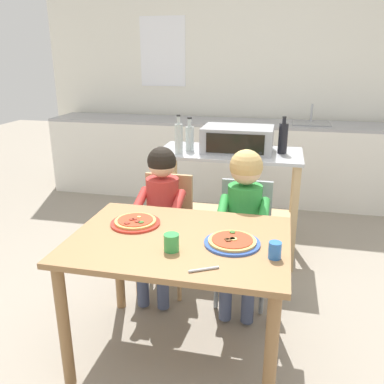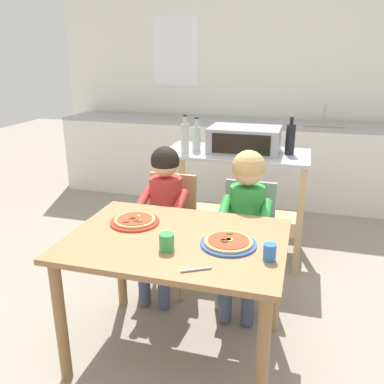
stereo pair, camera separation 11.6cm
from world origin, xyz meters
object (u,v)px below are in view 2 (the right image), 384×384
toaster_oven (245,140)px  drinking_cup_blue (270,252)px  bottle_slim_sauce (185,138)px  child_in_green_shirt (245,210)px  dining_chair_left (169,223)px  pizza_plate_blue_rimmed (228,243)px  serving_spoon (196,269)px  drinking_cup_green (166,242)px  bottle_squat_spirits (196,137)px  bottle_brown_beer (290,139)px  pizza_plate_red_rimmed (135,221)px  dining_table (177,257)px  kitchen_island_cart (235,186)px  dining_chair_right (247,234)px  child_in_red_shirt (163,204)px

toaster_oven → drinking_cup_blue: size_ratio=6.84×
bottle_slim_sauce → child_in_green_shirt: bearing=-46.3°
bottle_slim_sauce → dining_chair_left: 0.70m
toaster_oven → child_in_green_shirt: size_ratio=0.53×
pizza_plate_blue_rimmed → serving_spoon: size_ratio=2.01×
drinking_cup_green → bottle_squat_spirits: bearing=99.4°
bottle_squat_spirits → dining_chair_left: bottle_squat_spirits is taller
bottle_slim_sauce → drinking_cup_blue: 1.52m
bottle_slim_sauce → drinking_cup_blue: (0.79, -1.28, -0.24)m
dining_chair_left → bottle_brown_beer: bearing=40.4°
bottle_squat_spirits → pizza_plate_red_rimmed: (-0.04, -1.18, -0.25)m
bottle_brown_beer → pizza_plate_blue_rimmed: bearing=-98.8°
bottle_squat_spirits → drinking_cup_blue: bearing=-62.5°
bottle_brown_beer → bottle_slim_sauce: bottle_slim_sauce is taller
dining_table → serving_spoon: bearing=-57.8°
pizza_plate_blue_rimmed → serving_spoon: pizza_plate_blue_rimmed is taller
child_in_green_shirt → serving_spoon: size_ratio=7.47×
pizza_plate_red_rimmed → dining_table: bearing=-22.5°
toaster_oven → dining_chair_left: 0.92m
kitchen_island_cart → dining_chair_right: (0.20, -0.65, -0.11)m
child_in_red_shirt → child_in_green_shirt: 0.56m
kitchen_island_cart → bottle_slim_sauce: bottle_slim_sauce is taller
bottle_slim_sauce → drinking_cup_green: bearing=-77.2°
pizza_plate_blue_rimmed → drinking_cup_blue: drinking_cup_blue is taller
bottle_slim_sauce → pizza_plate_red_rimmed: (0.02, -1.05, -0.27)m
child_in_green_shirt → pizza_plate_blue_rimmed: (-0.00, -0.58, 0.04)m
pizza_plate_red_rimmed → pizza_plate_blue_rimmed: bearing=-13.2°
child_in_red_shirt → bottle_slim_sauce: bearing=91.9°
dining_chair_left → toaster_oven: bearing=56.8°
child_in_red_shirt → child_in_green_shirt: bearing=-2.3°
bottle_squat_spirits → child_in_red_shirt: size_ratio=0.26×
bottle_brown_beer → bottle_squat_spirits: bearing=-174.7°
bottle_squat_spirits → serving_spoon: 1.67m
child_in_green_shirt → pizza_plate_red_rimmed: (-0.56, -0.44, 0.04)m
bottle_squat_spirits → drinking_cup_green: size_ratio=3.13×
child_in_red_shirt → child_in_green_shirt: size_ratio=0.99×
child_in_green_shirt → dining_chair_right: bearing=90.0°
dining_chair_left → drinking_cup_blue: dining_chair_left is taller
child_in_red_shirt → serving_spoon: (0.47, -0.88, 0.06)m
toaster_oven → bottle_brown_beer: bearing=2.4°
bottle_slim_sauce → drinking_cup_blue: size_ratio=3.78×
pizza_plate_red_rimmed → drinking_cup_blue: drinking_cup_blue is taller
child_in_green_shirt → drinking_cup_green: size_ratio=12.16×
child_in_red_shirt → dining_chair_right: bearing=9.4°
child_in_red_shirt → child_in_green_shirt: (0.56, -0.02, 0.02)m
dining_chair_left → pizza_plate_blue_rimmed: size_ratio=2.89×
bottle_slim_sauce → pizza_plate_red_rimmed: bottle_slim_sauce is taller
bottle_slim_sauce → dining_chair_right: (0.58, -0.49, -0.53)m
dining_chair_left → drinking_cup_green: size_ratio=9.43×
dining_chair_right → pizza_plate_red_rimmed: dining_chair_right is taller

